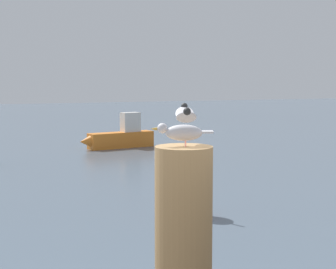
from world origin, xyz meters
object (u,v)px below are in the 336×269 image
Objects in this scene: boat_orange at (119,137)px; channel_buoy at (197,194)px; seagull at (183,126)px; mooring_post at (184,232)px.

channel_buoy is at bearing -99.82° from boat_orange.
boat_orange is 2.49× the size of channel_buoy.
boat_orange reaches higher than channel_buoy.
seagull reaches higher than channel_buoy.
boat_orange is (5.54, 18.50, -1.46)m from mooring_post.
mooring_post reaches higher than channel_buoy.
mooring_post is at bearing -116.75° from channel_buoy.
seagull is 19.43m from boat_orange.
mooring_post is 1.83× the size of seagull.
channel_buoy is at bearing 63.25° from mooring_post.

